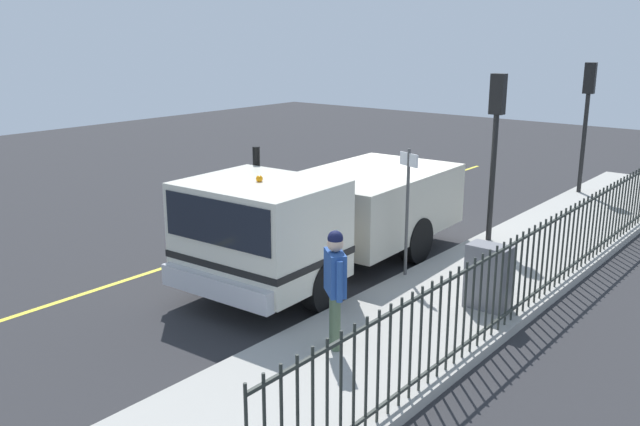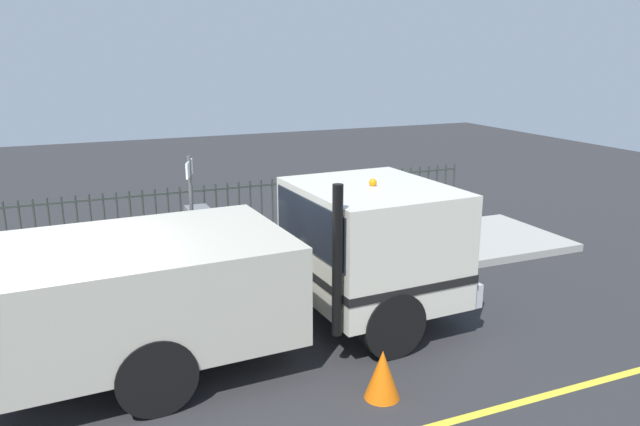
% 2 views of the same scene
% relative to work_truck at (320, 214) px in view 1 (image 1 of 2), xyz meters
% --- Properties ---
extents(ground_plane, '(46.09, 46.09, 0.00)m').
position_rel_work_truck_xyz_m(ground_plane, '(-0.30, 2.94, -1.24)').
color(ground_plane, '#2B2B2D').
rests_on(ground_plane, ground).
extents(sidewalk_slab, '(2.72, 20.95, 0.16)m').
position_rel_work_truck_xyz_m(sidewalk_slab, '(2.75, 2.94, -1.16)').
color(sidewalk_slab, '#A3A099').
rests_on(sidewalk_slab, ground).
extents(lane_marking, '(0.12, 18.85, 0.01)m').
position_rel_work_truck_xyz_m(lane_marking, '(-2.74, 2.94, -1.24)').
color(lane_marking, yellow).
rests_on(lane_marking, ground).
extents(work_truck, '(2.78, 6.83, 2.52)m').
position_rel_work_truck_xyz_m(work_truck, '(0.00, 0.00, 0.00)').
color(work_truck, silver).
rests_on(work_truck, ground).
extents(worker_standing, '(0.53, 0.49, 1.78)m').
position_rel_work_truck_xyz_m(worker_standing, '(2.36, -2.58, 0.01)').
color(worker_standing, '#264C99').
rests_on(worker_standing, sidewalk_slab).
extents(iron_fence, '(0.04, 17.84, 1.43)m').
position_rel_work_truck_xyz_m(iron_fence, '(3.95, 2.94, -0.37)').
color(iron_fence, '#2D332D').
rests_on(iron_fence, sidewalk_slab).
extents(traffic_light_near, '(0.30, 0.21, 3.63)m').
position_rel_work_truck_xyz_m(traffic_light_near, '(1.74, 3.81, 1.51)').
color(traffic_light_near, black).
rests_on(traffic_light_near, sidewalk_slab).
extents(traffic_light_mid, '(0.32, 0.24, 3.67)m').
position_rel_work_truck_xyz_m(traffic_light_mid, '(1.69, 9.83, 1.53)').
color(traffic_light_mid, black).
rests_on(traffic_light_mid, sidewalk_slab).
extents(utility_cabinet, '(0.70, 0.43, 1.09)m').
position_rel_work_truck_xyz_m(utility_cabinet, '(3.42, 0.20, -0.54)').
color(utility_cabinet, slate).
rests_on(utility_cabinet, sidewalk_slab).
extents(traffic_cone, '(0.44, 0.44, 0.63)m').
position_rel_work_truck_xyz_m(traffic_cone, '(-1.96, -0.83, -0.93)').
color(traffic_cone, orange).
rests_on(traffic_cone, ground).
extents(street_sign, '(0.48, 0.20, 2.42)m').
position_rel_work_truck_xyz_m(street_sign, '(1.50, 0.71, 0.42)').
color(street_sign, '#4C4C4C').
rests_on(street_sign, sidewalk_slab).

